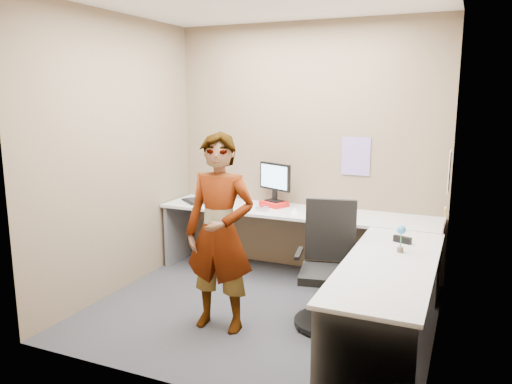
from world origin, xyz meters
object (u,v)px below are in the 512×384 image
at_px(desk, 319,243).
at_px(person, 220,233).
at_px(monitor, 275,179).
at_px(office_chair, 328,276).

xyz_separation_m(desk, person, (-0.61, -0.79, 0.23)).
xyz_separation_m(desk, monitor, (-0.72, 0.72, 0.44)).
bearing_deg(person, monitor, 91.04).
xyz_separation_m(desk, office_chair, (0.19, -0.37, -0.16)).
relative_size(desk, monitor, 7.11).
height_order(monitor, person, person).
distance_m(monitor, office_chair, 1.54).
height_order(office_chair, person, person).
relative_size(desk, office_chair, 2.87).
bearing_deg(desk, monitor, 135.29).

